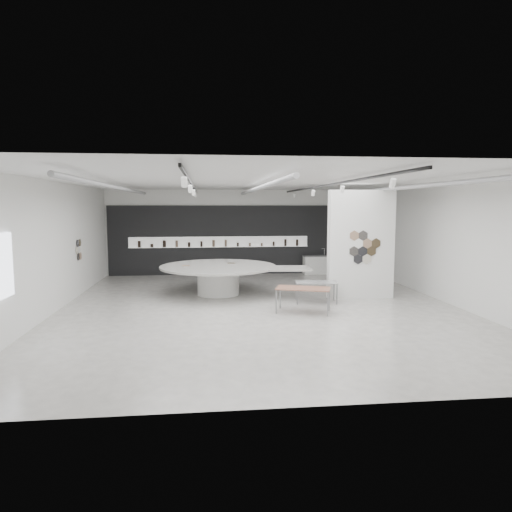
{
  "coord_description": "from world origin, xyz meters",
  "views": [
    {
      "loc": [
        -1.62,
        -13.59,
        3.08
      ],
      "look_at": [
        0.02,
        1.2,
        1.44
      ],
      "focal_mm": 32.0,
      "sensor_mm": 36.0,
      "label": 1
    }
  ],
  "objects": [
    {
      "name": "back_wall_display",
      "position": [
        -0.08,
        6.93,
        1.54
      ],
      "size": [
        11.8,
        0.27,
        3.1
      ],
      "color": "black",
      "rests_on": "ground"
    },
    {
      "name": "display_island",
      "position": [
        -1.12,
        2.13,
        0.67
      ],
      "size": [
        5.29,
        4.32,
        1.03
      ],
      "rotation": [
        0.0,
        0.0,
        -0.08
      ],
      "color": "white",
      "rests_on": "ground"
    },
    {
      "name": "room",
      "position": [
        -0.09,
        -0.0,
        2.07
      ],
      "size": [
        12.02,
        14.02,
        3.82
      ],
      "color": "beige",
      "rests_on": "ground"
    },
    {
      "name": "sample_table_stone",
      "position": [
        1.87,
        0.46,
        0.62
      ],
      "size": [
        1.38,
        0.81,
        0.67
      ],
      "rotation": [
        0.0,
        0.0,
        -0.12
      ],
      "color": "gray",
      "rests_on": "ground"
    },
    {
      "name": "sample_table_wood",
      "position": [
        1.17,
        -0.82,
        0.67
      ],
      "size": [
        1.71,
        1.22,
        0.72
      ],
      "rotation": [
        0.0,
        0.0,
        -0.33
      ],
      "color": "brown",
      "rests_on": "ground"
    },
    {
      "name": "kitchen_counter",
      "position": [
        3.51,
        6.55,
        0.42
      ],
      "size": [
        1.47,
        0.59,
        1.15
      ],
      "rotation": [
        0.0,
        0.0,
        0.02
      ],
      "color": "white",
      "rests_on": "ground"
    },
    {
      "name": "partition_column",
      "position": [
        3.5,
        1.0,
        1.8
      ],
      "size": [
        2.2,
        0.38,
        3.6
      ],
      "color": "white",
      "rests_on": "ground"
    }
  ]
}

